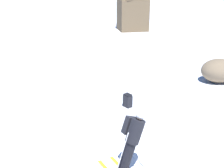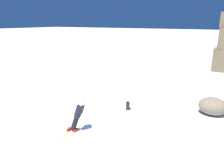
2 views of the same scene
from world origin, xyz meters
name	(u,v)px [view 2 (image 2 of 2)]	position (x,y,z in m)	size (l,w,h in m)	color
ground_plane	(91,137)	(0.00, 0.00, 0.00)	(300.00, 300.00, 0.00)	white
skier	(78,115)	(-0.85, 0.12, 0.92)	(1.24, 1.67, 1.69)	yellow
spare_backpack	(128,106)	(0.00, 3.96, 0.24)	(0.33, 0.37, 0.50)	black
exposed_boulder_0	(213,106)	(4.65, 5.87, 0.52)	(1.61, 1.37, 1.05)	#7A664C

